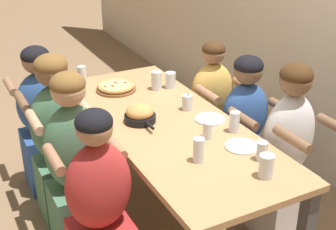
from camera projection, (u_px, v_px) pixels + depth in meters
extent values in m
plane|color=#896B4C|center=(168.00, 220.00, 3.35)|extent=(18.00, 18.00, 0.00)
cube|color=tan|center=(168.00, 125.00, 3.02)|extent=(2.03, 0.80, 0.04)
cube|color=#4C4C51|center=(77.00, 129.00, 3.81)|extent=(0.07, 0.07, 0.74)
cube|color=#4C4C51|center=(152.00, 113.00, 4.09)|extent=(0.07, 0.07, 0.74)
cylinder|color=brown|center=(116.00, 89.00, 3.49)|extent=(0.30, 0.30, 0.02)
torus|color=tan|center=(116.00, 86.00, 3.48)|extent=(0.28, 0.28, 0.03)
cylinder|color=#E5C675|center=(116.00, 86.00, 3.48)|extent=(0.24, 0.24, 0.03)
cylinder|color=#9E4C38|center=(105.00, 86.00, 3.44)|extent=(0.02, 0.02, 0.01)
cylinder|color=#9E4C38|center=(113.00, 86.00, 3.45)|extent=(0.02, 0.02, 0.01)
cylinder|color=#9E4C38|center=(115.00, 82.00, 3.51)|extent=(0.02, 0.02, 0.01)
cylinder|color=#9E4C38|center=(125.00, 82.00, 3.51)|extent=(0.02, 0.02, 0.01)
cylinder|color=black|center=(140.00, 118.00, 3.01)|extent=(0.20, 0.20, 0.05)
cylinder|color=black|center=(150.00, 126.00, 2.88)|extent=(0.09, 0.02, 0.02)
ellipsoid|color=#D68E4C|center=(140.00, 111.00, 2.99)|extent=(0.18, 0.18, 0.10)
cylinder|color=white|center=(242.00, 146.00, 2.71)|extent=(0.20, 0.20, 0.01)
cube|color=#B7B7BC|center=(242.00, 145.00, 2.71)|extent=(0.13, 0.07, 0.01)
cylinder|color=white|center=(210.00, 119.00, 3.04)|extent=(0.20, 0.20, 0.01)
cube|color=#B7B7BC|center=(210.00, 118.00, 3.03)|extent=(0.12, 0.08, 0.01)
cylinder|color=silver|center=(187.00, 103.00, 3.16)|extent=(0.07, 0.07, 0.11)
cylinder|color=#1EA8DB|center=(187.00, 105.00, 3.17)|extent=(0.06, 0.06, 0.08)
cylinder|color=black|center=(188.00, 102.00, 3.14)|extent=(0.01, 0.02, 0.13)
cylinder|color=silver|center=(82.00, 75.00, 3.58)|extent=(0.07, 0.07, 0.14)
cylinder|color=black|center=(82.00, 79.00, 3.60)|extent=(0.06, 0.06, 0.08)
cylinder|color=silver|center=(199.00, 150.00, 2.54)|extent=(0.06, 0.06, 0.14)
cylinder|color=silver|center=(199.00, 154.00, 2.55)|extent=(0.05, 0.05, 0.09)
cylinder|color=silver|center=(208.00, 130.00, 2.79)|extent=(0.06, 0.06, 0.11)
cylinder|color=black|center=(207.00, 135.00, 2.80)|extent=(0.05, 0.05, 0.05)
cylinder|color=silver|center=(234.00, 122.00, 2.86)|extent=(0.06, 0.06, 0.13)
cylinder|color=silver|center=(234.00, 127.00, 2.88)|extent=(0.06, 0.06, 0.07)
cylinder|color=silver|center=(262.00, 151.00, 2.57)|extent=(0.06, 0.06, 0.11)
cylinder|color=black|center=(261.00, 154.00, 2.57)|extent=(0.05, 0.05, 0.07)
cylinder|color=silver|center=(157.00, 80.00, 3.48)|extent=(0.08, 0.08, 0.14)
cylinder|color=black|center=(157.00, 83.00, 3.49)|extent=(0.07, 0.07, 0.10)
cylinder|color=silver|center=(170.00, 80.00, 3.52)|extent=(0.08, 0.08, 0.12)
cylinder|color=black|center=(170.00, 84.00, 3.53)|extent=(0.07, 0.07, 0.06)
cylinder|color=silver|center=(266.00, 166.00, 2.40)|extent=(0.08, 0.08, 0.13)
cylinder|color=black|center=(266.00, 171.00, 2.42)|extent=(0.07, 0.07, 0.07)
cube|color=#477556|center=(81.00, 216.00, 3.01)|extent=(0.32, 0.34, 0.47)
ellipsoid|color=#477556|center=(74.00, 147.00, 2.79)|extent=(0.24, 0.36, 0.55)
sphere|color=tan|center=(68.00, 90.00, 2.63)|extent=(0.20, 0.20, 0.20)
ellipsoid|color=brown|center=(67.00, 84.00, 2.62)|extent=(0.20, 0.20, 0.14)
cylinder|color=tan|center=(35.00, 122.00, 2.83)|extent=(0.28, 0.06, 0.06)
cylinder|color=tan|center=(88.00, 111.00, 2.98)|extent=(0.28, 0.06, 0.06)
cube|color=#477556|center=(64.00, 187.00, 3.30)|extent=(0.32, 0.34, 0.47)
ellipsoid|color=#477556|center=(57.00, 124.00, 3.09)|extent=(0.24, 0.36, 0.54)
sphere|color=brown|center=(51.00, 71.00, 2.93)|extent=(0.21, 0.21, 0.21)
ellipsoid|color=brown|center=(51.00, 65.00, 2.91)|extent=(0.21, 0.21, 0.15)
cylinder|color=brown|center=(22.00, 102.00, 3.13)|extent=(0.28, 0.06, 0.06)
cylinder|color=brown|center=(72.00, 93.00, 3.27)|extent=(0.28, 0.06, 0.06)
ellipsoid|color=#B22D2D|center=(99.00, 186.00, 2.46)|extent=(0.24, 0.36, 0.51)
sphere|color=#9E7051|center=(94.00, 128.00, 2.31)|extent=(0.19, 0.19, 0.19)
ellipsoid|color=black|center=(94.00, 122.00, 2.29)|extent=(0.19, 0.19, 0.13)
cylinder|color=#9E7051|center=(54.00, 159.00, 2.51)|extent=(0.28, 0.06, 0.06)
cylinder|color=#9E7051|center=(114.00, 145.00, 2.65)|extent=(0.28, 0.06, 0.06)
cube|color=gold|center=(210.00, 145.00, 3.86)|extent=(0.32, 0.34, 0.47)
ellipsoid|color=gold|center=(212.00, 92.00, 3.66)|extent=(0.24, 0.36, 0.48)
sphere|color=#9E7051|center=(214.00, 53.00, 3.52)|extent=(0.17, 0.17, 0.17)
ellipsoid|color=#422814|center=(214.00, 49.00, 3.51)|extent=(0.18, 0.18, 0.12)
cylinder|color=#9E7051|center=(246.00, 86.00, 3.53)|extent=(0.28, 0.06, 0.06)
cylinder|color=#9E7051|center=(208.00, 94.00, 3.39)|extent=(0.28, 0.06, 0.06)
cube|color=#2D5193|center=(240.00, 170.00, 3.52)|extent=(0.32, 0.34, 0.47)
ellipsoid|color=#2D5193|center=(245.00, 114.00, 3.31)|extent=(0.24, 0.36, 0.47)
sphere|color=brown|center=(248.00, 70.00, 3.17)|extent=(0.20, 0.20, 0.20)
ellipsoid|color=black|center=(249.00, 65.00, 3.16)|extent=(0.20, 0.20, 0.14)
cylinder|color=brown|center=(284.00, 108.00, 3.18)|extent=(0.28, 0.06, 0.06)
cylinder|color=brown|center=(243.00, 119.00, 3.04)|extent=(0.28, 0.06, 0.06)
cube|color=#2D5193|center=(48.00, 159.00, 3.66)|extent=(0.32, 0.34, 0.47)
ellipsoid|color=#2D5193|center=(41.00, 103.00, 3.46)|extent=(0.24, 0.36, 0.48)
sphere|color=#9E7051|center=(36.00, 60.00, 3.31)|extent=(0.20, 0.20, 0.20)
ellipsoid|color=black|center=(35.00, 56.00, 3.30)|extent=(0.20, 0.20, 0.14)
cylinder|color=#9E7051|center=(10.00, 86.00, 3.51)|extent=(0.28, 0.06, 0.06)
cylinder|color=#9E7051|center=(55.00, 79.00, 3.65)|extent=(0.28, 0.06, 0.06)
cube|color=silver|center=(281.00, 202.00, 3.15)|extent=(0.32, 0.34, 0.47)
ellipsoid|color=silver|center=(289.00, 135.00, 2.93)|extent=(0.24, 0.36, 0.55)
sphere|color=brown|center=(296.00, 80.00, 2.77)|extent=(0.20, 0.20, 0.20)
ellipsoid|color=#422814|center=(297.00, 75.00, 2.75)|extent=(0.20, 0.20, 0.14)
cylinder|color=brown|center=(292.00, 139.00, 2.64)|extent=(0.28, 0.06, 0.06)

